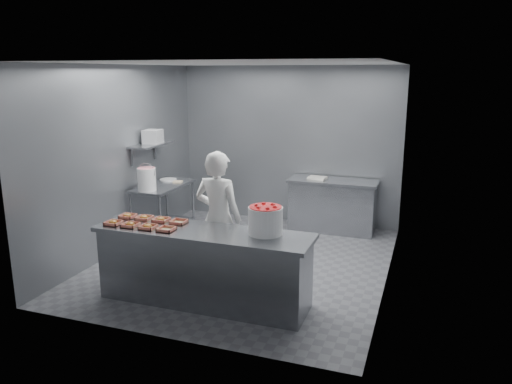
{
  "coord_description": "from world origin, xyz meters",
  "views": [
    {
      "loc": [
        2.43,
        -6.35,
        2.7
      ],
      "look_at": [
        0.25,
        -0.2,
        1.12
      ],
      "focal_mm": 35.0,
      "sensor_mm": 36.0,
      "label": 1
    }
  ],
  "objects_px": {
    "tray_0": "(113,223)",
    "tray_6": "(161,220)",
    "service_counter": "(204,266)",
    "prep_table": "(164,203)",
    "tray_7": "(179,222)",
    "back_counter": "(332,205)",
    "strawberry_tub": "(265,219)",
    "glaze_bucket": "(147,179)",
    "worker": "(218,218)",
    "tray_1": "(130,225)",
    "tray_4": "(128,216)",
    "tray_3": "(166,229)",
    "tray_5": "(144,218)",
    "appliance": "(153,137)",
    "tray_2": "(148,227)"
  },
  "relations": [
    {
      "from": "tray_0",
      "to": "tray_6",
      "type": "distance_m",
      "value": 0.57
    },
    {
      "from": "service_counter",
      "to": "prep_table",
      "type": "relative_size",
      "value": 2.17
    },
    {
      "from": "tray_0",
      "to": "tray_7",
      "type": "height_order",
      "value": "tray_0"
    },
    {
      "from": "back_counter",
      "to": "strawberry_tub",
      "type": "height_order",
      "value": "strawberry_tub"
    },
    {
      "from": "tray_7",
      "to": "glaze_bucket",
      "type": "height_order",
      "value": "glaze_bucket"
    },
    {
      "from": "tray_7",
      "to": "worker",
      "type": "distance_m",
      "value": 0.56
    },
    {
      "from": "tray_1",
      "to": "strawberry_tub",
      "type": "bearing_deg",
      "value": 9.75
    },
    {
      "from": "tray_4",
      "to": "glaze_bucket",
      "type": "relative_size",
      "value": 0.43
    },
    {
      "from": "tray_3",
      "to": "glaze_bucket",
      "type": "distance_m",
      "value": 2.1
    },
    {
      "from": "prep_table",
      "to": "glaze_bucket",
      "type": "bearing_deg",
      "value": -92.38
    },
    {
      "from": "tray_1",
      "to": "tray_5",
      "type": "height_order",
      "value": "same"
    },
    {
      "from": "service_counter",
      "to": "strawberry_tub",
      "type": "relative_size",
      "value": 6.63
    },
    {
      "from": "strawberry_tub",
      "to": "back_counter",
      "type": "bearing_deg",
      "value": 86.82
    },
    {
      "from": "back_counter",
      "to": "strawberry_tub",
      "type": "bearing_deg",
      "value": -93.18
    },
    {
      "from": "tray_5",
      "to": "strawberry_tub",
      "type": "distance_m",
      "value": 1.61
    },
    {
      "from": "tray_5",
      "to": "glaze_bucket",
      "type": "relative_size",
      "value": 0.43
    },
    {
      "from": "tray_0",
      "to": "tray_6",
      "type": "bearing_deg",
      "value": 32.29
    },
    {
      "from": "tray_7",
      "to": "tray_4",
      "type": "bearing_deg",
      "value": -180.0
    },
    {
      "from": "appliance",
      "to": "strawberry_tub",
      "type": "bearing_deg",
      "value": -42.51
    },
    {
      "from": "prep_table",
      "to": "tray_4",
      "type": "xyz_separation_m",
      "value": [
        0.53,
        -1.8,
        0.33
      ]
    },
    {
      "from": "tray_1",
      "to": "worker",
      "type": "xyz_separation_m",
      "value": [
        0.81,
        0.75,
        -0.05
      ]
    },
    {
      "from": "tray_7",
      "to": "tray_1",
      "type": "bearing_deg",
      "value": -147.87
    },
    {
      "from": "back_counter",
      "to": "tray_6",
      "type": "distance_m",
      "value": 3.49
    },
    {
      "from": "tray_0",
      "to": "worker",
      "type": "xyz_separation_m",
      "value": [
        1.05,
        0.75,
        -0.05
      ]
    },
    {
      "from": "tray_7",
      "to": "glaze_bucket",
      "type": "relative_size",
      "value": 0.43
    },
    {
      "from": "tray_3",
      "to": "tray_7",
      "type": "relative_size",
      "value": 1.0
    },
    {
      "from": "prep_table",
      "to": "tray_0",
      "type": "relative_size",
      "value": 6.4
    },
    {
      "from": "tray_2",
      "to": "tray_5",
      "type": "relative_size",
      "value": 1.0
    },
    {
      "from": "back_counter",
      "to": "tray_7",
      "type": "height_order",
      "value": "tray_7"
    },
    {
      "from": "glaze_bucket",
      "to": "worker",
      "type": "bearing_deg",
      "value": -29.68
    },
    {
      "from": "tray_1",
      "to": "glaze_bucket",
      "type": "height_order",
      "value": "glaze_bucket"
    },
    {
      "from": "tray_4",
      "to": "strawberry_tub",
      "type": "height_order",
      "value": "strawberry_tub"
    },
    {
      "from": "tray_3",
      "to": "worker",
      "type": "height_order",
      "value": "worker"
    },
    {
      "from": "tray_0",
      "to": "tray_4",
      "type": "xyz_separation_m",
      "value": [
        0.0,
        0.3,
        0.0
      ]
    },
    {
      "from": "glaze_bucket",
      "to": "appliance",
      "type": "height_order",
      "value": "appliance"
    },
    {
      "from": "tray_7",
      "to": "appliance",
      "type": "distance_m",
      "value": 2.45
    },
    {
      "from": "glaze_bucket",
      "to": "tray_5",
      "type": "bearing_deg",
      "value": -59.8
    },
    {
      "from": "tray_3",
      "to": "tray_7",
      "type": "bearing_deg",
      "value": 90.0
    },
    {
      "from": "tray_2",
      "to": "back_counter",
      "type": "bearing_deg",
      "value": 65.68
    },
    {
      "from": "service_counter",
      "to": "back_counter",
      "type": "bearing_deg",
      "value": 74.52
    },
    {
      "from": "tray_3",
      "to": "glaze_bucket",
      "type": "xyz_separation_m",
      "value": [
        -1.27,
        1.66,
        0.17
      ]
    },
    {
      "from": "tray_4",
      "to": "worker",
      "type": "bearing_deg",
      "value": 23.17
    },
    {
      "from": "back_counter",
      "to": "appliance",
      "type": "relative_size",
      "value": 5.15
    },
    {
      "from": "back_counter",
      "to": "tray_0",
      "type": "bearing_deg",
      "value": -120.67
    },
    {
      "from": "strawberry_tub",
      "to": "appliance",
      "type": "distance_m",
      "value": 3.22
    },
    {
      "from": "tray_2",
      "to": "appliance",
      "type": "bearing_deg",
      "value": 118.81
    },
    {
      "from": "tray_7",
      "to": "glaze_bucket",
      "type": "xyz_separation_m",
      "value": [
        -1.27,
        1.36,
        0.17
      ]
    },
    {
      "from": "tray_2",
      "to": "tray_5",
      "type": "bearing_deg",
      "value": 128.35
    },
    {
      "from": "tray_6",
      "to": "appliance",
      "type": "xyz_separation_m",
      "value": [
        -1.18,
        1.85,
        0.75
      ]
    },
    {
      "from": "tray_3",
      "to": "tray_2",
      "type": "bearing_deg",
      "value": -180.0
    }
  ]
}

